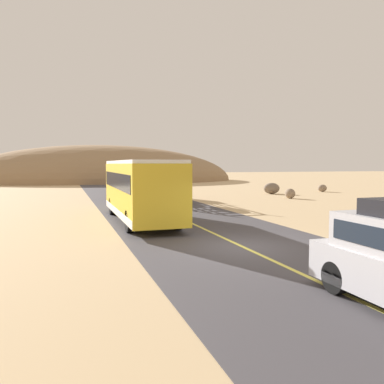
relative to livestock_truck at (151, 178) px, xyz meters
name	(u,v)px	position (x,y,z in m)	size (l,w,h in m)	color
ground_plane	(242,247)	(-1.16, -20.90, -1.79)	(240.00, 240.00, 0.00)	tan
road_surface	(242,247)	(-1.16, -20.90, -1.78)	(8.00, 120.00, 0.02)	#423F44
road_centre_line	(242,246)	(-1.16, -20.90, -1.77)	(0.16, 117.60, 0.00)	#D8CC4C
livestock_truck	(151,178)	(0.00, 0.00, 0.00)	(2.53, 9.70, 3.02)	#B2332D
bus	(140,189)	(-3.52, -13.45, -0.04)	(2.54, 10.00, 3.21)	gold
boulder_near_shoulder	(272,188)	(12.87, 1.50, -1.23)	(1.71, 1.27, 1.12)	#756656
boulder_mid_field	(322,188)	(19.70, 2.42, -1.40)	(1.01, 0.85, 0.79)	#84705B
boulder_far_horizon	(290,193)	(11.70, -3.78, -1.35)	(0.88, 1.02, 0.88)	#84705B
distant_hill	(101,181)	(-1.12, 36.48, -1.79)	(47.99, 24.29, 12.71)	#957553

